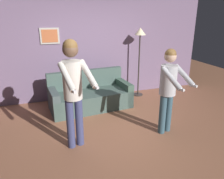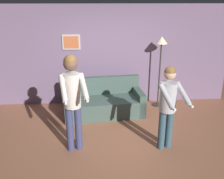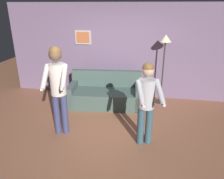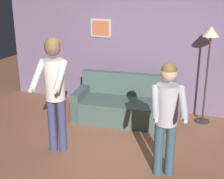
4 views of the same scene
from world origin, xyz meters
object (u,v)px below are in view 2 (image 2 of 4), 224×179
person_standing_left (72,94)px  person_standing_right (168,102)px  couch (104,103)px  torchiere_lamp (161,51)px

person_standing_left → person_standing_right: size_ratio=1.13×
couch → person_standing_left: bearing=-111.3°
person_standing_left → couch: bearing=68.7°
couch → person_standing_left: (-0.61, -1.55, 0.85)m
torchiere_lamp → person_standing_left: 2.89m
person_standing_right → torchiere_lamp: bearing=80.0°
couch → torchiere_lamp: bearing=16.1°
person_standing_left → person_standing_right: 1.72m
torchiere_lamp → person_standing_right: torchiere_lamp is taller
torchiere_lamp → person_standing_right: (-0.36, -2.03, -0.52)m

